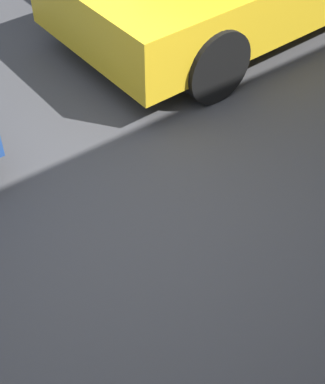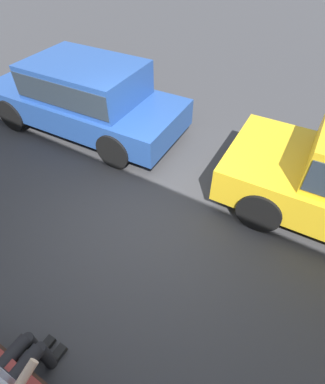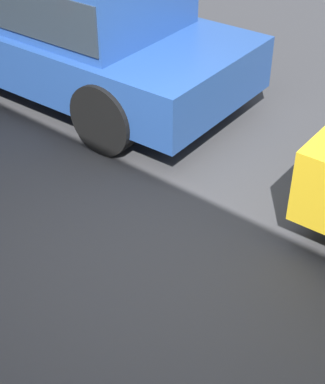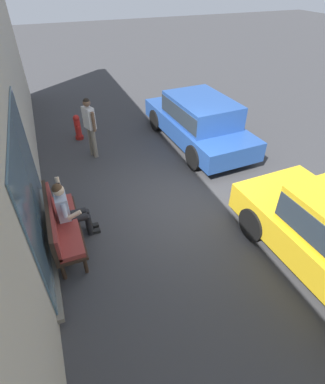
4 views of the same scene
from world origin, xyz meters
TOP-DOWN VIEW (x-y plane):
  - ground_plane at (0.00, 0.00)m, footprint 60.00×60.00m
  - parked_car_mid at (2.52, -1.55)m, footprint 4.38×1.98m

SIDE VIEW (x-z plane):
  - ground_plane at x=0.00m, z-range 0.00..0.00m
  - parked_car_mid at x=2.52m, z-range 0.07..1.54m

